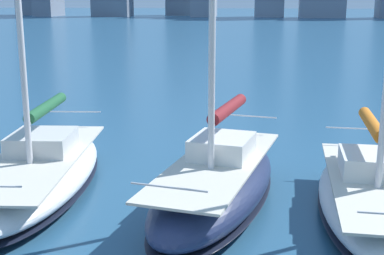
% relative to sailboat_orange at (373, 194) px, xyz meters
% --- Properties ---
extents(sailboat_orange, '(2.74, 7.46, 10.64)m').
position_rel_sailboat_orange_xyz_m(sailboat_orange, '(0.00, 0.00, 0.00)').
color(sailboat_orange, silver).
rests_on(sailboat_orange, ground).
extents(sailboat_maroon, '(3.68, 7.77, 10.46)m').
position_rel_sailboat_orange_xyz_m(sailboat_maroon, '(3.84, 0.01, 0.12)').
color(sailboat_maroon, navy).
rests_on(sailboat_maroon, ground).
extents(sailboat_forest, '(3.77, 8.53, 12.75)m').
position_rel_sailboat_orange_xyz_m(sailboat_forest, '(8.92, -0.52, 0.02)').
color(sailboat_forest, silver).
rests_on(sailboat_forest, ground).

